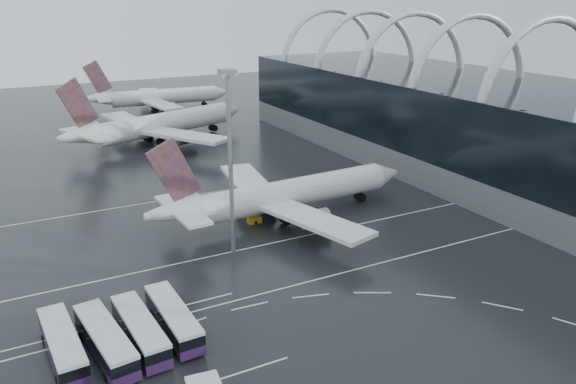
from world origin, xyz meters
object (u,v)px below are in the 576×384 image
bus_row_near_a (62,345)px  floodlight_mast (230,142)px  gse_cart_belly_d (361,185)px  bus_row_near_b (105,340)px  gse_cart_belly_c (254,219)px  airliner_main (282,196)px  bus_row_near_d (173,318)px  airliner_gate_b (157,126)px  gse_cart_belly_b (331,184)px  bus_row_near_c (140,330)px  airliner_gate_c (157,97)px

bus_row_near_a → floodlight_mast: (26.95, 16.49, 15.85)m
bus_row_near_a → gse_cart_belly_d: 70.70m
bus_row_near_b → gse_cart_belly_c: size_ratio=6.07×
bus_row_near_b → airliner_main: bearing=-59.9°
bus_row_near_d → airliner_main: bearing=-48.5°
airliner_main → airliner_gate_b: airliner_gate_b is taller
bus_row_near_d → gse_cart_belly_b: size_ratio=5.50×
bus_row_near_a → bus_row_near_c: bus_row_near_a is taller
airliner_gate_c → bus_row_near_c: bearing=-102.0°
gse_cart_belly_c → bus_row_near_a: bearing=-143.4°
bus_row_near_b → floodlight_mast: bearing=-58.4°
airliner_main → gse_cart_belly_b: (17.15, 10.97, -3.69)m
gse_cart_belly_d → gse_cart_belly_b: bearing=148.0°
airliner_gate_c → bus_row_near_b: airliner_gate_c is taller
gse_cart_belly_c → gse_cart_belly_d: gse_cart_belly_d is taller
airliner_gate_c → bus_row_near_d: airliner_gate_c is taller
bus_row_near_c → gse_cart_belly_c: bus_row_near_c is taller
airliner_gate_b → floodlight_mast: (-8.29, -72.55, 12.68)m
airliner_gate_b → gse_cart_belly_c: size_ratio=24.15×
airliner_main → bus_row_near_b: bearing=-146.2°
airliner_main → bus_row_near_b: size_ratio=3.66×
bus_row_near_a → gse_cart_belly_b: 67.72m
floodlight_mast → gse_cart_belly_c: bearing=50.1°
bus_row_near_d → gse_cart_belly_c: bearing=-42.0°
bus_row_near_d → floodlight_mast: floodlight_mast is taller
airliner_gate_c → gse_cart_belly_d: size_ratio=20.61×
airliner_main → airliner_gate_b: size_ratio=0.92×
airliner_gate_c → bus_row_near_b: size_ratio=3.60×
bus_row_near_a → gse_cart_belly_c: (34.81, 25.87, -1.18)m
airliner_gate_c → gse_cart_belly_d: (14.73, -102.25, -3.83)m
airliner_gate_c → bus_row_near_b: 143.41m
floodlight_mast → gse_cart_belly_d: size_ratio=11.45×
bus_row_near_a → bus_row_near_b: (4.28, -1.44, 0.05)m
bus_row_near_a → gse_cart_belly_d: (62.55, 32.93, -1.14)m
bus_row_near_c → gse_cart_belly_c: 37.91m
airliner_gate_c → bus_row_near_d: bearing=-100.5°
airliner_main → gse_cart_belly_d: bearing=15.6°
airliner_gate_b → airliner_gate_c: (12.59, 46.14, -0.48)m
gse_cart_belly_c → gse_cart_belly_d: 28.63m
floodlight_mast → gse_cart_belly_d: 42.73m
airliner_gate_c → bus_row_near_d: 140.21m
airliner_gate_b → bus_row_near_a: bearing=-131.1°
bus_row_near_a → bus_row_near_c: bearing=-100.9°
bus_row_near_d → gse_cart_belly_b: bearing=-52.1°
airliner_gate_b → bus_row_near_d: airliner_gate_b is taller
airliner_gate_c → gse_cart_belly_d: airliner_gate_c is taller
floodlight_mast → gse_cart_belly_d: floodlight_mast is taller
airliner_gate_b → airliner_gate_c: airliner_gate_b is taller
airliner_main → gse_cart_belly_d: (22.54, 7.61, -3.69)m
gse_cart_belly_b → gse_cart_belly_d: size_ratio=0.99×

